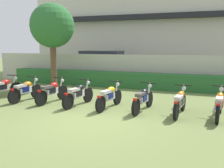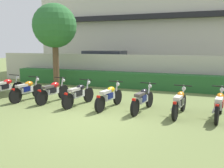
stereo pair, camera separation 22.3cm
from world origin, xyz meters
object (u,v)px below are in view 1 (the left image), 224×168
object	(u,v)px
motorcycle_in_row_7	(180,102)
motorcycle_in_row_2	(25,90)
motorcycle_in_row_5	(109,96)
parked_car	(104,65)
motorcycle_in_row_1	(3,88)
tree_near_inspector	(52,26)
motorcycle_in_row_4	(78,94)
motorcycle_in_row_6	(143,99)
motorcycle_in_row_3	(52,91)
motorcycle_in_row_8	(219,104)

from	to	relation	value
motorcycle_in_row_7	motorcycle_in_row_2	bearing A→B (deg)	95.63
motorcycle_in_row_5	motorcycle_in_row_7	size ratio (longest dim) A/B	1.04
parked_car	motorcycle_in_row_1	world-z (taller)	parked_car
motorcycle_in_row_1	tree_near_inspector	bearing A→B (deg)	-0.25
tree_near_inspector	motorcycle_in_row_7	size ratio (longest dim) A/B	2.46
motorcycle_in_row_4	motorcycle_in_row_6	distance (m)	2.47
parked_car	motorcycle_in_row_3	distance (m)	7.46
motorcycle_in_row_8	motorcycle_in_row_1	bearing A→B (deg)	96.54
motorcycle_in_row_3	motorcycle_in_row_8	distance (m)	6.15
motorcycle_in_row_4	motorcycle_in_row_6	size ratio (longest dim) A/B	0.99
motorcycle_in_row_8	tree_near_inspector	bearing A→B (deg)	74.41
motorcycle_in_row_5	motorcycle_in_row_6	xyz separation A→B (m)	(1.23, 0.03, -0.00)
motorcycle_in_row_5	parked_car	bearing A→B (deg)	30.13
motorcycle_in_row_3	motorcycle_in_row_7	xyz separation A→B (m)	(4.96, -0.13, -0.01)
motorcycle_in_row_4	motorcycle_in_row_8	world-z (taller)	motorcycle_in_row_8
motorcycle_in_row_2	motorcycle_in_row_4	world-z (taller)	motorcycle_in_row_2
motorcycle_in_row_4	motorcycle_in_row_7	size ratio (longest dim) A/B	1.04
motorcycle_in_row_6	motorcycle_in_row_8	xyz separation A→B (m)	(2.44, 0.01, 0.01)
motorcycle_in_row_5	motorcycle_in_row_7	bearing A→B (deg)	-83.70
tree_near_inspector	motorcycle_in_row_5	world-z (taller)	tree_near_inspector
motorcycle_in_row_5	motorcycle_in_row_6	world-z (taller)	motorcycle_in_row_5
parked_car	motorcycle_in_row_4	world-z (taller)	parked_car
motorcycle_in_row_1	motorcycle_in_row_4	world-z (taller)	motorcycle_in_row_1
tree_near_inspector	motorcycle_in_row_7	bearing A→B (deg)	-26.28
motorcycle_in_row_2	tree_near_inspector	bearing A→B (deg)	18.58
motorcycle_in_row_7	motorcycle_in_row_8	xyz separation A→B (m)	(1.19, 0.09, 0.01)
motorcycle_in_row_5	motorcycle_in_row_8	bearing A→B (deg)	-82.05
motorcycle_in_row_6	motorcycle_in_row_8	size ratio (longest dim) A/B	0.97
motorcycle_in_row_1	motorcycle_in_row_6	bearing A→B (deg)	-83.99
motorcycle_in_row_2	parked_car	bearing A→B (deg)	0.97
motorcycle_in_row_1	motorcycle_in_row_8	xyz separation A→B (m)	(8.58, -0.03, 0.00)
motorcycle_in_row_7	motorcycle_in_row_8	world-z (taller)	motorcycle_in_row_8
motorcycle_in_row_4	motorcycle_in_row_7	xyz separation A→B (m)	(3.72, -0.01, -0.01)
motorcycle_in_row_5	motorcycle_in_row_6	bearing A→B (deg)	-81.16
motorcycle_in_row_1	motorcycle_in_row_5	xyz separation A→B (m)	(4.91, -0.08, -0.01)
motorcycle_in_row_4	tree_near_inspector	bearing A→B (deg)	51.61
motorcycle_in_row_2	motorcycle_in_row_1	bearing A→B (deg)	89.34
parked_car	tree_near_inspector	size ratio (longest dim) A/B	1.01
tree_near_inspector	motorcycle_in_row_8	distance (m)	9.29
motorcycle_in_row_7	motorcycle_in_row_6	bearing A→B (deg)	92.23
tree_near_inspector	motorcycle_in_row_6	bearing A→B (deg)	-30.45
motorcycle_in_row_5	motorcycle_in_row_8	size ratio (longest dim) A/B	0.97
motorcycle_in_row_2	motorcycle_in_row_6	distance (m)	4.89
parked_car	motorcycle_in_row_5	bearing A→B (deg)	-67.91
motorcycle_in_row_1	motorcycle_in_row_8	size ratio (longest dim) A/B	0.99
motorcycle_in_row_1	motorcycle_in_row_4	bearing A→B (deg)	-85.29
tree_near_inspector	motorcycle_in_row_7	world-z (taller)	tree_near_inspector
parked_car	tree_near_inspector	xyz separation A→B (m)	(-1.34, -4.09, 2.32)
motorcycle_in_row_4	motorcycle_in_row_5	bearing A→B (deg)	-80.56
motorcycle_in_row_1	motorcycle_in_row_7	distance (m)	7.39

